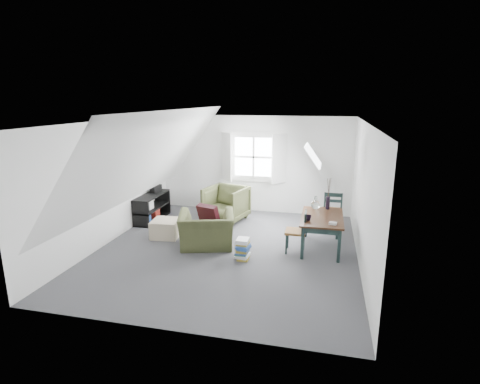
% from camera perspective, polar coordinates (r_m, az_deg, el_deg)
% --- Properties ---
extents(floor, '(5.50, 5.50, 0.00)m').
position_cam_1_polar(floor, '(7.52, -2.00, -8.75)').
color(floor, '#45464A').
rests_on(floor, ground).
extents(ceiling, '(5.50, 5.50, 0.00)m').
position_cam_1_polar(ceiling, '(6.95, -2.17, 10.61)').
color(ceiling, white).
rests_on(ceiling, wall_back).
extents(wall_back, '(5.00, 0.00, 5.00)m').
position_cam_1_polar(wall_back, '(9.76, 2.13, 4.22)').
color(wall_back, white).
rests_on(wall_back, ground).
extents(wall_front, '(5.00, 0.00, 5.00)m').
position_cam_1_polar(wall_front, '(4.65, -10.98, -7.22)').
color(wall_front, white).
rests_on(wall_front, ground).
extents(wall_left, '(0.00, 5.50, 5.50)m').
position_cam_1_polar(wall_left, '(8.14, -19.35, 1.44)').
color(wall_left, white).
rests_on(wall_left, ground).
extents(wall_right, '(0.00, 5.50, 5.50)m').
position_cam_1_polar(wall_right, '(6.93, 18.30, -0.58)').
color(wall_right, white).
rests_on(wall_right, ground).
extents(slope_left, '(3.19, 5.50, 4.48)m').
position_cam_1_polar(slope_left, '(7.58, -13.55, 5.01)').
color(slope_left, white).
rests_on(slope_left, wall_left).
extents(slope_right, '(3.19, 5.50, 4.48)m').
position_cam_1_polar(slope_right, '(6.80, 10.64, 4.15)').
color(slope_right, white).
rests_on(slope_right, wall_right).
extents(dormer_window, '(1.71, 0.35, 1.30)m').
position_cam_1_polar(dormer_window, '(9.66, 2.05, 5.32)').
color(dormer_window, white).
rests_on(dormer_window, wall_back).
extents(skylight, '(0.35, 0.75, 0.47)m').
position_cam_1_polar(skylight, '(8.08, 11.06, 5.47)').
color(skylight, white).
rests_on(skylight, slope_right).
extents(armchair_near, '(1.29, 1.20, 0.70)m').
position_cam_1_polar(armchair_near, '(7.71, -5.05, -8.22)').
color(armchair_near, '#3D4225').
rests_on(armchair_near, floor).
extents(armchair_far, '(1.12, 1.14, 0.85)m').
position_cam_1_polar(armchair_far, '(9.26, -2.12, -4.29)').
color(armchair_far, '#3D4225').
rests_on(armchair_far, floor).
extents(throw_pillow, '(0.51, 0.39, 0.47)m').
position_cam_1_polar(throw_pillow, '(7.64, -4.81, -3.54)').
color(throw_pillow, '#360E15').
rests_on(throw_pillow, armchair_near).
extents(ottoman, '(0.62, 0.62, 0.38)m').
position_cam_1_polar(ottoman, '(8.28, -11.21, -5.45)').
color(ottoman, '#B5A68C').
rests_on(ottoman, floor).
extents(dining_table, '(0.80, 1.34, 0.67)m').
position_cam_1_polar(dining_table, '(7.55, 12.37, -4.30)').
color(dining_table, black).
rests_on(dining_table, floor).
extents(demijohn, '(0.20, 0.20, 0.28)m').
position_cam_1_polar(demijohn, '(7.92, 11.42, -1.85)').
color(demijohn, silver).
rests_on(demijohn, dining_table).
extents(vase_twigs, '(0.08, 0.09, 0.66)m').
position_cam_1_polar(vase_twigs, '(8.01, 13.25, -1.52)').
color(vase_twigs, black).
rests_on(vase_twigs, dining_table).
extents(cup, '(0.12, 0.12, 0.10)m').
position_cam_1_polar(cup, '(7.24, 10.38, -4.26)').
color(cup, black).
rests_on(cup, dining_table).
extents(paper_box, '(0.15, 0.11, 0.04)m').
position_cam_1_polar(paper_box, '(7.09, 13.97, -4.67)').
color(paper_box, white).
rests_on(paper_box, dining_table).
extents(dining_chair_far, '(0.44, 0.44, 0.94)m').
position_cam_1_polar(dining_chair_far, '(8.61, 13.90, -2.75)').
color(dining_chair_far, brown).
rests_on(dining_chair_far, floor).
extents(dining_chair_near, '(0.39, 0.39, 0.83)m').
position_cam_1_polar(dining_chair_near, '(7.34, 8.73, -5.88)').
color(dining_chair_near, brown).
rests_on(dining_chair_near, floor).
extents(media_shelf, '(0.42, 1.25, 0.64)m').
position_cam_1_polar(media_shelf, '(9.43, -13.34, -2.51)').
color(media_shelf, black).
rests_on(media_shelf, floor).
extents(electronics_box, '(0.26, 0.30, 0.20)m').
position_cam_1_polar(electronics_box, '(9.57, -12.72, 0.49)').
color(electronics_box, black).
rests_on(electronics_box, media_shelf).
extents(magazine_stack, '(0.29, 0.35, 0.39)m').
position_cam_1_polar(magazine_stack, '(7.04, 0.44, -8.68)').
color(magazine_stack, '#B29933').
rests_on(magazine_stack, floor).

